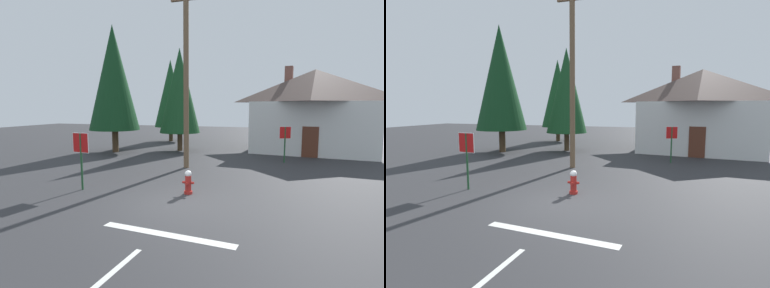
% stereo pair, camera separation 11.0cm
% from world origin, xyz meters
% --- Properties ---
extents(ground_plane, '(80.00, 80.00, 0.10)m').
position_xyz_m(ground_plane, '(0.00, 0.00, -0.05)').
color(ground_plane, '#2D2D30').
extents(lane_stop_bar, '(3.74, 0.62, 0.01)m').
position_xyz_m(lane_stop_bar, '(0.81, -2.39, 0.00)').
color(lane_stop_bar, silver).
rests_on(lane_stop_bar, ground).
extents(stop_sign_near, '(0.78, 0.12, 2.26)m').
position_xyz_m(stop_sign_near, '(-3.99, 0.56, 1.62)').
color(stop_sign_near, '#1E4C28').
rests_on(stop_sign_near, ground).
extents(fire_hydrant, '(0.45, 0.38, 0.89)m').
position_xyz_m(fire_hydrant, '(0.18, 1.28, 0.44)').
color(fire_hydrant, '#AD231E').
rests_on(fire_hydrant, ground).
extents(utility_pole, '(1.60, 0.28, 9.27)m').
position_xyz_m(utility_pole, '(-1.50, 5.98, 4.82)').
color(utility_pole, brown).
rests_on(utility_pole, ground).
extents(stop_sign_far, '(0.65, 0.32, 2.12)m').
position_xyz_m(stop_sign_far, '(3.51, 9.11, 1.51)').
color(stop_sign_far, '#1E4C28').
rests_on(stop_sign_far, ground).
extents(house, '(9.47, 8.42, 6.45)m').
position_xyz_m(house, '(5.42, 14.99, 3.10)').
color(house, silver).
rests_on(house, ground).
extents(pine_tree_tall_left, '(3.59, 3.59, 8.97)m').
position_xyz_m(pine_tree_tall_left, '(-8.27, 9.87, 5.27)').
color(pine_tree_tall_left, '#4C3823').
rests_on(pine_tree_tall_left, ground).
extents(pine_tree_mid_left, '(3.05, 3.05, 7.63)m').
position_xyz_m(pine_tree_mid_left, '(-7.05, 17.67, 4.49)').
color(pine_tree_mid_left, '#4C3823').
rests_on(pine_tree_mid_left, ground).
extents(pine_tree_short_left, '(3.01, 3.01, 7.52)m').
position_xyz_m(pine_tree_short_left, '(-4.04, 11.95, 4.42)').
color(pine_tree_short_left, '#4C3823').
rests_on(pine_tree_short_left, ground).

